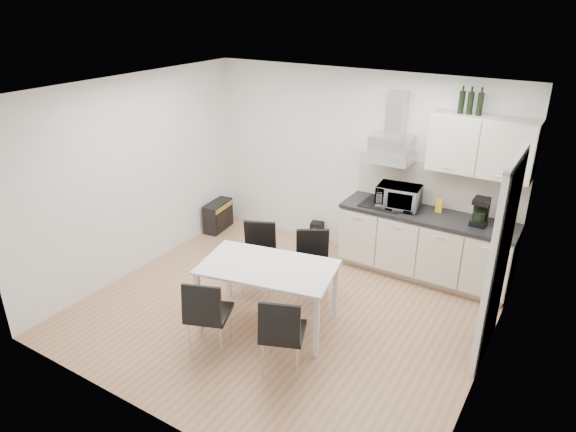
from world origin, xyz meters
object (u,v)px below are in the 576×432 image
at_px(chair_near_left, 209,314).
at_px(guitar_amp, 218,216).
at_px(dining_table, 268,272).
at_px(floor_speaker, 317,232).
at_px(chair_far_right, 313,268).
at_px(chair_near_right, 283,333).
at_px(kitchenette, 431,219).
at_px(chair_far_left, 258,259).

distance_m(chair_near_left, guitar_amp, 3.06).
relative_size(dining_table, floor_speaker, 5.22).
height_order(dining_table, guitar_amp, dining_table).
height_order(chair_far_right, chair_near_right, same).
distance_m(kitchenette, chair_near_right, 2.68).
relative_size(chair_far_right, chair_near_left, 1.00).
xyz_separation_m(kitchenette, dining_table, (-1.19, -2.01, -0.16)).
relative_size(kitchenette, guitar_amp, 4.34).
bearing_deg(chair_near_left, dining_table, 48.08).
distance_m(chair_near_right, guitar_amp, 3.53).
bearing_deg(guitar_amp, chair_far_right, -31.79).
xyz_separation_m(chair_far_right, guitar_amp, (-2.30, 1.03, -0.21)).
xyz_separation_m(dining_table, chair_far_right, (0.18, 0.69, -0.23)).
distance_m(chair_near_left, floor_speaker, 2.90).
xyz_separation_m(chair_near_left, chair_near_right, (0.83, 0.13, 0.00)).
xyz_separation_m(chair_far_right, chair_near_left, (-0.45, -1.40, 0.00)).
height_order(chair_far_right, guitar_amp, chair_far_right).
height_order(kitchenette, dining_table, kitchenette).
bearing_deg(guitar_amp, dining_table, -46.87).
bearing_deg(dining_table, floor_speaker, 92.81).
relative_size(chair_far_right, chair_near_right, 1.00).
bearing_deg(chair_near_left, guitar_amp, 106.10).
bearing_deg(chair_near_left, kitchenette, 40.52).
relative_size(chair_far_right, guitar_amp, 1.52).
relative_size(kitchenette, chair_far_left, 2.86).
bearing_deg(dining_table, chair_near_right, -57.32).
distance_m(dining_table, chair_far_right, 0.76).
distance_m(chair_far_left, chair_far_right, 0.71).
bearing_deg(guitar_amp, chair_far_left, -44.28).
relative_size(dining_table, chair_far_right, 1.82).
relative_size(kitchenette, chair_far_right, 2.86).
relative_size(chair_near_left, floor_speaker, 2.87).
distance_m(chair_far_left, floor_speaker, 1.66).
bearing_deg(chair_far_right, dining_table, 44.29).
height_order(chair_far_left, floor_speaker, chair_far_left).
relative_size(chair_far_left, chair_near_left, 1.00).
xyz_separation_m(dining_table, chair_near_left, (-0.27, -0.70, -0.23)).
height_order(dining_table, chair_near_left, chair_near_left).
xyz_separation_m(kitchenette, chair_near_left, (-1.46, -2.71, -0.39)).
relative_size(kitchenette, floor_speaker, 8.21).
relative_size(guitar_amp, floor_speaker, 1.89).
bearing_deg(kitchenette, floor_speaker, 174.60).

